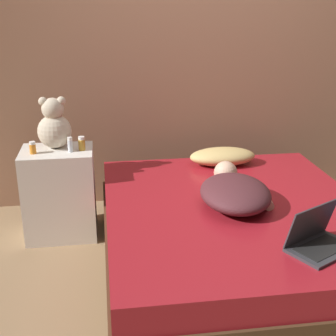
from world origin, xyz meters
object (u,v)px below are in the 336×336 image
teddy_bear (54,126)px  bottle_orange (33,148)px  pillow (222,156)px  bottle_clear (70,145)px  bottle_amber (82,144)px  person_lying (235,191)px  laptop (318,239)px

teddy_bear → bottle_orange: bearing=-139.5°
pillow → teddy_bear: bearing=-178.3°
bottle_clear → bottle_amber: bearing=17.2°
bottle_amber → bottle_clear: bearing=-162.8°
pillow → person_lying: person_lying is taller
laptop → bottle_clear: (-1.29, 1.16, 0.20)m
person_lying → teddy_bear: teddy_bear is taller
pillow → bottle_clear: size_ratio=4.85×
laptop → bottle_orange: bearing=115.6°
person_lying → pillow: bearing=86.9°
bottle_clear → bottle_amber: bottle_clear is taller
bottle_amber → laptop: bearing=-44.3°
pillow → bottle_orange: bearing=-173.4°
person_lying → bottle_amber: 1.12m
person_lying → bottle_clear: bottle_clear is taller
person_lying → bottle_orange: bearing=162.2°
laptop → bottle_orange: bottle_orange is taller
teddy_bear → bottle_amber: size_ratio=3.71×
teddy_bear → bottle_clear: teddy_bear is taller
teddy_bear → bottle_clear: (0.11, -0.12, -0.11)m
person_lying → bottle_orange: 1.40m
bottle_clear → bottle_orange: size_ratio=1.22×
person_lying → bottle_orange: size_ratio=8.61×
pillow → teddy_bear: teddy_bear is taller
bottle_clear → pillow: bearing=7.7°
laptop → bottle_amber: 1.71m
bottle_orange → bottle_amber: bearing=5.3°
laptop → bottle_clear: bearing=110.4°
pillow → teddy_bear: size_ratio=1.39×
laptop → pillow: bearing=69.5°
bottle_clear → bottle_orange: bearing=-178.5°
bottle_clear → bottle_orange: (-0.25, -0.01, -0.01)m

